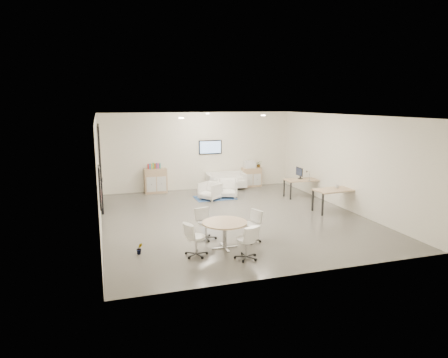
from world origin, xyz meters
TOP-DOWN VIEW (x-y plane):
  - room_shell at (0.00, 0.00)m, footprint 9.60×10.60m
  - glass_door at (-3.95, 2.51)m, footprint 0.09×1.90m
  - artwork at (-3.97, -1.60)m, footprint 0.05×0.54m
  - wall_tv at (0.50, 4.46)m, footprint 0.98×0.06m
  - ceiling_spots at (-0.20, 0.83)m, footprint 3.14×4.14m
  - sideboard_left at (-1.85, 4.25)m, footprint 0.88×0.46m
  - sideboard_right at (2.29, 4.27)m, footprint 0.82×0.40m
  - books at (-1.89, 4.25)m, footprint 0.51×0.14m
  - printer at (2.20, 4.28)m, footprint 0.46×0.39m
  - loveseat at (1.08, 4.09)m, footprint 1.64×0.88m
  - blue_rug at (0.18, 2.68)m, footprint 1.53×1.03m
  - armchair_left at (-0.05, 2.50)m, footprint 0.93×0.94m
  - armchair_right at (0.68, 2.66)m, footprint 0.94×0.91m
  - desk_rear at (3.43, 1.85)m, footprint 1.36×0.74m
  - desk_front at (3.49, -0.38)m, footprint 1.54×0.88m
  - monitor at (3.39, 2.00)m, footprint 0.20×0.50m
  - round_table at (-1.07, -2.55)m, footprint 1.12×1.12m
  - meeting_chairs at (-1.07, -2.55)m, footprint 2.33×2.33m
  - plant_cabinet at (2.63, 4.27)m, footprint 0.27×0.30m
  - plant_floor at (-3.15, -2.32)m, footprint 0.18×0.29m
  - cup at (3.61, -0.25)m, footprint 0.16×0.15m

SIDE VIEW (x-z plane):
  - blue_rug at x=0.18m, z-range 0.00..0.01m
  - plant_floor at x=-3.15m, z-range 0.00..0.13m
  - loveseat at x=1.08m, z-range 0.03..0.63m
  - armchair_left at x=-0.05m, z-range 0.00..0.71m
  - armchair_right at x=0.68m, z-range 0.00..0.77m
  - sideboard_right at x=2.29m, z-range 0.00..0.82m
  - meeting_chairs at x=-1.07m, z-range 0.00..0.82m
  - sideboard_left at x=-1.85m, z-range 0.00..0.99m
  - round_table at x=-1.07m, z-range 0.26..0.94m
  - desk_rear at x=3.43m, z-range 0.27..0.96m
  - desk_front at x=3.49m, z-range 0.31..1.07m
  - cup at x=3.61m, z-range 0.77..0.90m
  - monitor at x=3.39m, z-range 0.70..1.14m
  - plant_cabinet at x=2.63m, z-range 0.82..1.04m
  - printer at x=2.20m, z-range 0.81..1.13m
  - books at x=-1.89m, z-range 0.99..1.21m
  - glass_door at x=-3.95m, z-range 0.08..2.93m
  - artwork at x=-3.97m, z-range 1.03..2.07m
  - room_shell at x=0.00m, z-range -0.80..4.00m
  - wall_tv at x=0.50m, z-range 1.46..2.04m
  - ceiling_spots at x=-0.20m, z-range 3.17..3.20m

